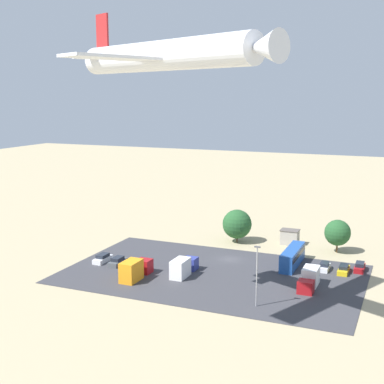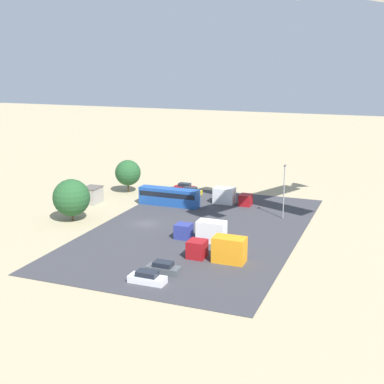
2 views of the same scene
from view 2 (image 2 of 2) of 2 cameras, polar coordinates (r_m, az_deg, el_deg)
ground_plane at (r=91.00m, az=-5.00°, el=-3.42°), size 400.00×400.00×0.00m
parking_lot_surface at (r=87.34m, az=0.64°, el=-4.09°), size 52.80×32.52×0.08m
shed_building at (r=104.98m, az=-10.59°, el=-0.32°), size 3.94×3.04×3.24m
bus at (r=101.51m, az=-2.45°, el=-0.45°), size 2.47×11.76×3.31m
parked_car_0 at (r=67.49m, az=-4.79°, el=-9.12°), size 1.89×4.73×1.54m
parked_car_1 at (r=113.25m, az=-0.78°, el=0.50°), size 1.73×4.44×1.57m
parked_car_2 at (r=110.12m, az=-0.18°, el=0.08°), size 1.75×4.78×1.45m
parked_car_3 at (r=70.32m, az=-3.08°, el=-8.11°), size 1.90×4.44×1.53m
parked_car_4 at (r=107.05m, az=-0.95°, el=-0.33°), size 1.72×4.17×1.44m
parked_truck_0 at (r=81.90m, az=1.23°, el=-4.21°), size 2.39×7.97×3.26m
parked_truck_1 at (r=74.00m, az=3.01°, el=-6.14°), size 2.59×8.18×3.56m
parked_truck_2 at (r=102.72m, az=4.10°, el=-0.52°), size 2.51×7.37×3.07m
tree_near_shed at (r=93.88m, az=-12.74°, el=-0.59°), size 6.40×6.40×7.28m
tree_apron_mid at (r=111.93m, az=-6.85°, el=2.05°), size 5.33×5.33×6.86m
light_pole_lot_centre at (r=93.54m, az=9.78°, el=0.25°), size 0.90×0.28×9.50m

